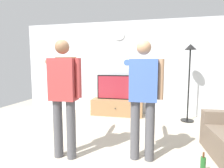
# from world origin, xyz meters

# --- Properties ---
(ground_plane) EXTENTS (8.40, 8.40, 0.00)m
(ground_plane) POSITION_xyz_m (0.00, 0.00, 0.00)
(ground_plane) COLOR #B2A893
(back_wall) EXTENTS (6.40, 0.10, 2.70)m
(back_wall) POSITION_xyz_m (0.00, 2.95, 1.35)
(back_wall) COLOR silver
(back_wall) RESTS_ON ground_plane
(tv_stand) EXTENTS (1.45, 0.49, 0.45)m
(tv_stand) POSITION_xyz_m (-0.22, 2.60, 0.23)
(tv_stand) COLOR #997047
(tv_stand) RESTS_ON ground_plane
(television) EXTENTS (1.17, 0.07, 0.70)m
(television) POSITION_xyz_m (-0.22, 2.65, 0.80)
(television) COLOR black
(television) RESTS_ON tv_stand
(wall_clock) EXTENTS (0.34, 0.03, 0.34)m
(wall_clock) POSITION_xyz_m (-0.22, 2.89, 2.32)
(wall_clock) COLOR white
(framed_picture) EXTENTS (0.71, 0.04, 0.49)m
(framed_picture) POSITION_xyz_m (-1.93, 2.90, 1.44)
(framed_picture) COLOR brown
(floor_lamp) EXTENTS (0.32, 0.32, 1.95)m
(floor_lamp) POSITION_xyz_m (1.65, 2.43, 1.39)
(floor_lamp) COLOR black
(floor_lamp) RESTS_ON ground_plane
(person_standing_nearer_lamp) EXTENTS (0.58, 0.78, 1.81)m
(person_standing_nearer_lamp) POSITION_xyz_m (-0.58, 0.13, 1.03)
(person_standing_nearer_lamp) COLOR #4C4C51
(person_standing_nearer_lamp) RESTS_ON ground_plane
(person_standing_nearer_couch) EXTENTS (0.58, 0.78, 1.79)m
(person_standing_nearer_couch) POSITION_xyz_m (0.59, 0.33, 1.02)
(person_standing_nearer_couch) COLOR #4C4C51
(person_standing_nearer_couch) RESTS_ON ground_plane
(beverage_bottle) EXTENTS (0.07, 0.07, 0.30)m
(beverage_bottle) POSITION_xyz_m (1.40, 0.10, 0.12)
(beverage_bottle) COLOR #1E5923
(beverage_bottle) RESTS_ON ground_plane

